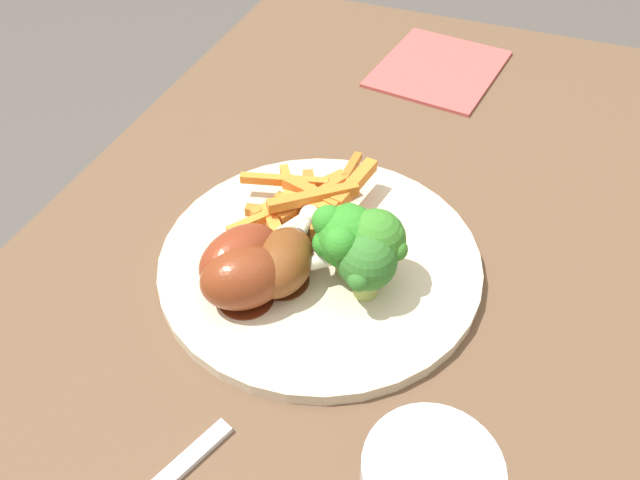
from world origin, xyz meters
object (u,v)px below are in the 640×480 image
at_px(dining_table, 347,406).
at_px(chicken_drumstick_extra, 249,277).
at_px(broccoli_floret_middle, 371,262).
at_px(carrot_fries_pile, 311,203).
at_px(broccoli_floret_front, 345,237).
at_px(chicken_drumstick_far, 284,259).
at_px(dinner_plate, 320,261).
at_px(broccoli_floret_back, 374,242).
at_px(chicken_drumstick_near, 244,255).

distance_m(dining_table, chicken_drumstick_extra, 0.17).
xyz_separation_m(broccoli_floret_middle, carrot_fries_pile, (-0.07, -0.08, -0.02)).
distance_m(dining_table, broccoli_floret_front, 0.18).
relative_size(dining_table, chicken_drumstick_extra, 10.07).
height_order(dining_table, chicken_drumstick_far, chicken_drumstick_far).
distance_m(dinner_plate, broccoli_floret_back, 0.07).
xyz_separation_m(broccoli_floret_middle, chicken_drumstick_far, (0.01, -0.07, -0.01)).
distance_m(dining_table, broccoli_floret_back, 0.18).
xyz_separation_m(dining_table, chicken_drumstick_far, (-0.02, -0.07, 0.15)).
relative_size(dining_table, broccoli_floret_back, 16.97).
height_order(broccoli_floret_front, chicken_drumstick_far, broccoli_floret_front).
bearing_deg(broccoli_floret_front, chicken_drumstick_far, -62.37).
bearing_deg(chicken_drumstick_extra, broccoli_floret_back, 123.32).
distance_m(carrot_fries_pile, chicken_drumstick_extra, 0.11).
bearing_deg(broccoli_floret_front, dining_table, 26.48).
relative_size(dinner_plate, broccoli_floret_front, 4.20).
relative_size(dining_table, carrot_fries_pile, 6.99).
bearing_deg(chicken_drumstick_far, broccoli_floret_front, 117.63).
xyz_separation_m(broccoli_floret_middle, chicken_drumstick_extra, (0.04, -0.09, -0.01)).
xyz_separation_m(dining_table, dinner_plate, (-0.06, -0.05, 0.12)).
relative_size(broccoli_floret_front, chicken_drumstick_extra, 0.58).
bearing_deg(chicken_drumstick_extra, chicken_drumstick_near, -144.68).
height_order(dining_table, chicken_drumstick_near, chicken_drumstick_near).
relative_size(dinner_plate, broccoli_floret_back, 4.10).
distance_m(broccoli_floret_front, chicken_drumstick_extra, 0.08).
bearing_deg(chicken_drumstick_extra, broccoli_floret_front, 131.19).
bearing_deg(chicken_drumstick_far, dinner_plate, 149.84).
bearing_deg(chicken_drumstick_near, broccoli_floret_back, 109.86).
bearing_deg(broccoli_floret_back, dinner_plate, -98.55).
bearing_deg(broccoli_floret_back, carrot_fries_pile, -124.66).
distance_m(broccoli_floret_back, chicken_drumstick_near, 0.11).
distance_m(dinner_plate, broccoli_floret_middle, 0.07).
bearing_deg(carrot_fries_pile, chicken_drumstick_near, -15.54).
xyz_separation_m(dining_table, broccoli_floret_middle, (-0.03, 0.00, 0.16)).
bearing_deg(carrot_fries_pile, chicken_drumstick_far, 4.64).
distance_m(dining_table, chicken_drumstick_near, 0.18).
bearing_deg(broccoli_floret_front, chicken_drumstick_extra, -48.81).
relative_size(broccoli_floret_front, chicken_drumstick_far, 0.55).
distance_m(dining_table, chicken_drumstick_far, 0.16).
xyz_separation_m(dining_table, broccoli_floret_back, (-0.05, -0.00, 0.17)).
xyz_separation_m(dinner_plate, chicken_drumstick_near, (0.04, -0.05, 0.03)).
bearing_deg(chicken_drumstick_far, chicken_drumstick_near, -71.81).
bearing_deg(chicken_drumstick_near, carrot_fries_pile, 164.46).
xyz_separation_m(carrot_fries_pile, chicken_drumstick_extra, (0.11, -0.01, 0.01)).
bearing_deg(dining_table, broccoli_floret_front, -153.52).
bearing_deg(carrot_fries_pile, broccoli_floret_back, 55.34).
height_order(dinner_plate, chicken_drumstick_far, chicken_drumstick_far).
bearing_deg(broccoli_floret_front, broccoli_floret_middle, 61.63).
distance_m(dining_table, carrot_fries_pile, 0.19).
distance_m(broccoli_floret_back, chicken_drumstick_extra, 0.10).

